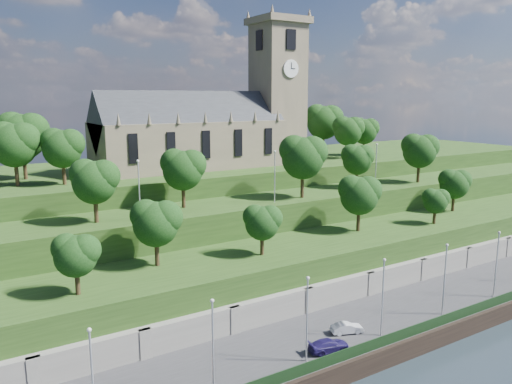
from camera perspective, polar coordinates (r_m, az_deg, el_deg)
ground at (r=57.89m, az=17.26°, el=-17.62°), size 320.00×320.00×0.00m
promenade at (r=61.02m, az=12.94°, el=-14.79°), size 160.00×12.00×2.00m
quay_wall at (r=57.35m, az=17.36°, el=-16.67°), size 160.00×0.50×2.20m
fence at (r=57.06m, az=16.94°, el=-15.11°), size 160.00×0.10×1.20m
retaining_wall at (r=64.37m, az=9.19°, el=-11.78°), size 160.00×2.10×5.00m
embankment_lower at (r=68.15m, az=5.88°, el=-9.03°), size 160.00×12.00×8.00m
embankment_upper at (r=76.09m, az=0.83°, el=-5.25°), size 160.00×10.00×12.00m
hilltop at (r=93.56m, az=-6.11°, el=-1.30°), size 160.00×32.00×15.00m
church at (r=88.35m, az=-4.70°, el=7.85°), size 38.60×12.35×27.60m
trees_lower at (r=66.93m, az=6.65°, el=-1.49°), size 67.29×8.66×8.14m
trees_upper at (r=75.65m, az=4.45°, el=3.75°), size 62.54×8.93×9.50m
trees_hilltop at (r=87.82m, az=-4.72°, el=7.04°), size 72.42×16.18×10.55m
lamp_posts_promenade at (r=55.11m, az=14.29°, el=-11.00°), size 60.36×0.36×8.62m
lamp_posts_upper at (r=71.39m, az=2.15°, el=2.23°), size 40.36×0.36×7.62m
car_middle at (r=56.58m, az=10.35°, el=-15.04°), size 3.74×2.36×1.16m
car_right at (r=52.76m, az=8.30°, el=-16.94°), size 4.54×2.45×1.25m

